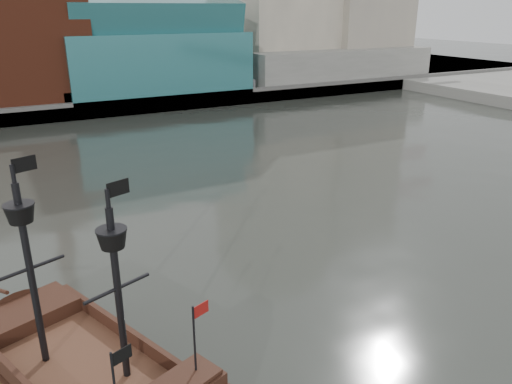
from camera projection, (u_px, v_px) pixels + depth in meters
ground at (389, 340)px, 25.24m from camera, size 400.00×400.00×0.00m
promenade_far at (75, 86)px, 100.91m from camera, size 220.00×60.00×2.00m
seawall at (108, 109)px, 76.43m from camera, size 220.00×1.00×2.60m
crane_b at (407, 9)px, 134.97m from camera, size 19.10×4.00×26.25m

